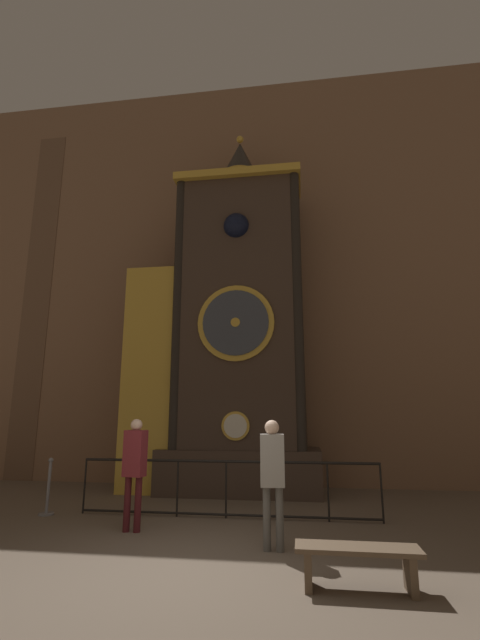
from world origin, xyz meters
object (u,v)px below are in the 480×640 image
at_px(clock_tower, 225,332).
at_px(visitor_far, 273,470).
at_px(stanchion_post, 48,496).
at_px(visitor_bench, 358,559).
at_px(visitor_near, 135,463).

distance_m(clock_tower, visitor_far, 5.32).
xyz_separation_m(stanchion_post, visitor_bench, (5.35, -2.79, -0.02)).
bearing_deg(stanchion_post, visitor_near, -24.16).
bearing_deg(visitor_far, visitor_bench, -54.48).
bearing_deg(clock_tower, visitor_bench, -65.71).
relative_size(clock_tower, visitor_near, 5.45).
bearing_deg(visitor_near, visitor_far, -5.43).
height_order(visitor_far, visitor_bench, visitor_far).
bearing_deg(visitor_near, stanchion_post, 166.34).
bearing_deg(visitor_bench, visitor_near, 150.45).
xyz_separation_m(visitor_near, visitor_far, (2.32, -0.66, 0.00)).
height_order(clock_tower, visitor_near, clock_tower).
bearing_deg(visitor_near, visitor_bench, -19.05).
xyz_separation_m(visitor_far, visitor_bench, (0.99, -1.21, -0.74)).
bearing_deg(clock_tower, visitor_near, -103.26).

